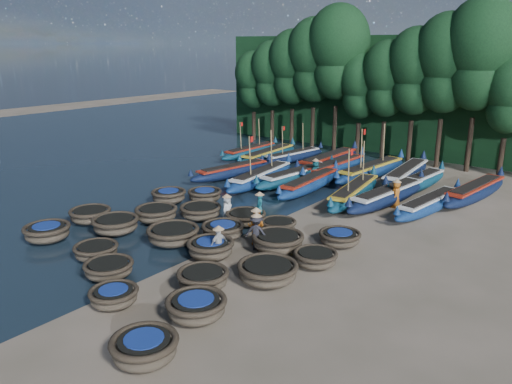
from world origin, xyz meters
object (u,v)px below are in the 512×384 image
Objects in this scene: coracle_11 at (116,224)px; coracle_21 at (205,195)px; coracle_10 at (90,215)px; long_boat_15 at (406,174)px; long_boat_7 at (388,196)px; coracle_22 at (246,217)px; coracle_12 at (173,234)px; long_boat_8 at (429,204)px; coracle_15 at (156,214)px; long_boat_3 at (261,177)px; coracle_4 at (144,348)px; long_boat_11 at (293,156)px; fisherman_1 at (260,206)px; long_boat_5 at (310,183)px; coracle_23 at (278,226)px; coracle_20 at (169,196)px; fisherman_3 at (257,232)px; fisherman_2 at (256,226)px; long_boat_16 at (417,183)px; coracle_5 at (47,232)px; long_boat_9 at (250,151)px; coracle_18 at (278,241)px; long_boat_4 at (297,176)px; coracle_9 at (196,307)px; coracle_13 at (211,248)px; coracle_16 at (201,211)px; long_boat_10 at (268,155)px; fisherman_5 at (315,171)px; long_boat_6 at (354,192)px; fisherman_6 at (396,193)px; coracle_3 at (114,296)px; coracle_19 at (315,258)px; coracle_14 at (268,271)px; long_boat_13 at (335,167)px; coracle_8 at (203,278)px; coracle_24 at (340,237)px; long_boat_17 at (475,191)px; long_boat_2 at (233,171)px; long_boat_12 at (328,161)px; coracle_7 at (109,268)px.

coracle_11 is 6.63m from coracle_21.
coracle_10 is 20.95m from long_boat_15.
long_boat_7 reaches higher than coracle_11.
coracle_11 is 0.94× the size of coracle_22.
long_boat_8 is (7.93, 12.32, 0.03)m from coracle_12.
long_boat_3 reaches higher than coracle_15.
coracle_4 is 0.27× the size of long_boat_3.
fisherman_1 is (6.74, -12.90, 0.43)m from long_boat_11.
coracle_21 is 7.03m from long_boat_5.
coracle_23 is 15.98m from long_boat_11.
coracle_20 is 8.90m from fisherman_3.
fisherman_2 is (-3.17, 9.34, 0.45)m from coracle_4.
long_boat_7 is 3.96m from long_boat_16.
long_boat_9 is at bearing 101.43° from coracle_5.
long_boat_16 is (1.36, -1.48, -0.06)m from long_boat_15.
coracle_22 is (-3.43, 1.78, -0.07)m from coracle_18.
long_boat_4 is 9.06m from long_boat_9.
coracle_9 is 1.32× the size of coracle_23.
coracle_13 is at bearing 7.87° from coracle_11.
long_boat_11 is at bearing 104.82° from coracle_16.
long_boat_10 is at bearing -73.42° from fisherman_3.
coracle_15 is at bearing -2.84° from fisherman_5.
coracle_18 is 1.25× the size of fisherman_2.
long_boat_6 is 0.97× the size of long_boat_7.
fisherman_6 reaches higher than coracle_22.
coracle_3 is 8.51m from coracle_19.
fisherman_2 is at bearing -109.44° from long_boat_8.
coracle_14 is (3.27, 5.04, 0.08)m from coracle_3.
coracle_8 is at bearing -73.96° from long_boat_13.
coracle_13 is at bearing -16.00° from coracle_15.
coracle_3 is 0.89× the size of coracle_24.
long_boat_3 is at bearing -149.55° from long_boat_17.
long_boat_5 is at bearing 14.81° from long_boat_2.
long_boat_15 reaches higher than coracle_4.
coracle_3 is at bearing -109.43° from coracle_24.
long_boat_12 is at bearing 171.80° from long_boat_16.
coracle_24 is 9.15m from long_boat_5.
long_boat_9 reaches higher than coracle_13.
coracle_18 is 20.13m from long_boat_9.
long_boat_4 is at bearing 37.37° from long_boat_3.
long_boat_4 reaches higher than coracle_13.
fisherman_6 reaches higher than coracle_11.
coracle_15 is (-7.41, 3.95, 0.03)m from coracle_8.
coracle_5 reaches higher than coracle_3.
coracle_5 is at bearing -122.39° from coracle_11.
long_boat_7 is 1.07× the size of long_boat_16.
coracle_12 is at bearing -77.44° from long_boat_4.
coracle_22 is at bearing 115.55° from coracle_4.
coracle_5 is 1.03× the size of coracle_7.
coracle_11 is 1.09× the size of coracle_15.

